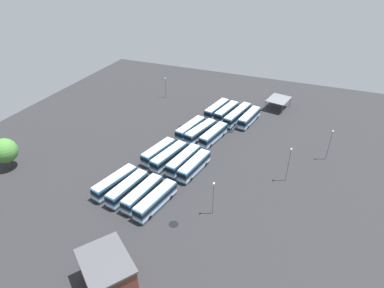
# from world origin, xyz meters

# --- Properties ---
(ground_plane) EXTENTS (123.58, 123.58, 0.00)m
(ground_plane) POSITION_xyz_m (0.00, 0.00, 0.00)
(ground_plane) COLOR #28282B
(bus_row0_slot0) EXTENTS (12.19, 4.88, 3.38)m
(bus_row0_slot0) POSITION_xyz_m (-23.05, -0.90, 1.79)
(bus_row0_slot0) COLOR teal
(bus_row0_slot0) RESTS_ON ground_plane
(bus_row0_slot1) EXTENTS (11.93, 4.99, 3.38)m
(bus_row0_slot1) POSITION_xyz_m (-22.35, 2.56, 1.79)
(bus_row0_slot1) COLOR teal
(bus_row0_slot1) RESTS_ON ground_plane
(bus_row0_slot2) EXTENTS (14.44, 5.44, 3.38)m
(bus_row0_slot2) POSITION_xyz_m (-21.64, 6.37, 1.79)
(bus_row0_slot2) COLOR teal
(bus_row0_slot2) RESTS_ON ground_plane
(bus_row0_slot3) EXTENTS (12.00, 4.58, 3.38)m
(bus_row0_slot3) POSITION_xyz_m (-21.04, 10.19, 1.79)
(bus_row0_slot3) COLOR teal
(bus_row0_slot3) RESTS_ON ground_plane
(bus_row1_slot0) EXTENTS (12.04, 5.06, 3.38)m
(bus_row1_slot0) POSITION_xyz_m (-8.08, -3.93, 1.79)
(bus_row1_slot0) COLOR teal
(bus_row1_slot0) RESTS_ON ground_plane
(bus_row1_slot1) EXTENTS (12.29, 5.68, 3.38)m
(bus_row1_slot1) POSITION_xyz_m (-7.44, -0.57, 1.79)
(bus_row1_slot1) COLOR teal
(bus_row1_slot1) RESTS_ON ground_plane
(bus_row1_slot2) EXTENTS (11.71, 4.89, 3.38)m
(bus_row1_slot2) POSITION_xyz_m (-6.98, 3.41, 1.79)
(bus_row1_slot2) COLOR teal
(bus_row1_slot2) RESTS_ON ground_plane
(bus_row2_slot0) EXTENTS (11.20, 5.03, 3.38)m
(bus_row2_slot0) POSITION_xyz_m (6.34, -6.86, 1.79)
(bus_row2_slot0) COLOR teal
(bus_row2_slot0) RESTS_ON ground_plane
(bus_row2_slot1) EXTENTS (12.17, 5.23, 3.38)m
(bus_row2_slot1) POSITION_xyz_m (7.25, -3.48, 1.79)
(bus_row2_slot1) COLOR teal
(bus_row2_slot1) RESTS_ON ground_plane
(bus_row2_slot2) EXTENTS (12.17, 4.64, 3.38)m
(bus_row2_slot2) POSITION_xyz_m (7.42, 0.55, 1.79)
(bus_row2_slot2) COLOR teal
(bus_row2_slot2) RESTS_ON ground_plane
(bus_row2_slot3) EXTENTS (11.59, 4.52, 3.38)m
(bus_row2_slot3) POSITION_xyz_m (8.57, 3.85, 1.79)
(bus_row2_slot3) COLOR teal
(bus_row2_slot3) RESTS_ON ground_plane
(bus_row3_slot0) EXTENTS (11.82, 5.34, 3.38)m
(bus_row3_slot0) POSITION_xyz_m (21.10, -10.19, 1.79)
(bus_row3_slot0) COLOR teal
(bus_row3_slot0) RESTS_ON ground_plane
(bus_row3_slot1) EXTENTS (11.47, 4.50, 3.38)m
(bus_row3_slot1) POSITION_xyz_m (21.86, -6.50, 1.79)
(bus_row3_slot1) COLOR teal
(bus_row3_slot1) RESTS_ON ground_plane
(bus_row3_slot2) EXTENTS (11.51, 4.35, 3.38)m
(bus_row3_slot2) POSITION_xyz_m (22.15, -2.64, 1.79)
(bus_row3_slot2) COLOR teal
(bus_row3_slot2) RESTS_ON ground_plane
(bus_row3_slot3) EXTENTS (11.94, 4.79, 3.38)m
(bus_row3_slot3) POSITION_xyz_m (22.94, 0.92, 1.79)
(bus_row3_slot3) COLOR teal
(bus_row3_slot3) RESTS_ON ground_plane
(depot_building) EXTENTS (11.06, 11.52, 6.42)m
(depot_building) POSITION_xyz_m (42.23, 2.62, 3.23)
(depot_building) COLOR brown
(depot_building) RESTS_ON ground_plane
(maintenance_shelter) EXTENTS (9.17, 7.75, 3.52)m
(maintenance_shelter) POSITION_xyz_m (-34.62, 16.71, 3.33)
(maintenance_shelter) COLOR slate
(maintenance_shelter) RESTS_ON ground_plane
(lamp_post_mid_lot) EXTENTS (0.56, 0.28, 7.90)m
(lamp_post_mid_lot) POSITION_xyz_m (20.31, 12.57, 4.36)
(lamp_post_mid_lot) COLOR slate
(lamp_post_mid_lot) RESTS_ON ground_plane
(lamp_post_by_building) EXTENTS (0.56, 0.28, 8.33)m
(lamp_post_by_building) POSITION_xyz_m (-9.18, 33.20, 4.58)
(lamp_post_by_building) COLOR slate
(lamp_post_by_building) RESTS_ON ground_plane
(lamp_post_near_entrance) EXTENTS (0.56, 0.28, 8.78)m
(lamp_post_near_entrance) POSITION_xyz_m (3.63, 24.89, 4.81)
(lamp_post_near_entrance) COLOR slate
(lamp_post_near_entrance) RESTS_ON ground_plane
(lamp_post_far_corner) EXTENTS (0.56, 0.28, 7.43)m
(lamp_post_far_corner) POSITION_xyz_m (-28.71, -21.93, 4.12)
(lamp_post_far_corner) COLOR slate
(lamp_post_far_corner) RESTS_ON ground_plane
(tree_northeast) EXTENTS (6.03, 6.03, 7.89)m
(tree_northeast) POSITION_xyz_m (23.94, -39.11, 4.87)
(tree_northeast) COLOR brown
(tree_northeast) RESTS_ON ground_plane
(puddle_front_lane) EXTENTS (2.89, 2.89, 0.01)m
(puddle_front_lane) POSITION_xyz_m (-13.84, 5.86, 0.00)
(puddle_front_lane) COLOR black
(puddle_front_lane) RESTS_ON ground_plane
(puddle_near_shelter) EXTENTS (3.56, 3.56, 0.01)m
(puddle_near_shelter) POSITION_xyz_m (-10.64, -7.13, 0.00)
(puddle_near_shelter) COLOR black
(puddle_near_shelter) RESTS_ON ground_plane
(puddle_centre_drain) EXTENTS (2.18, 2.18, 0.01)m
(puddle_centre_drain) POSITION_xyz_m (0.71, -0.66, 0.00)
(puddle_centre_drain) COLOR black
(puddle_centre_drain) RESTS_ON ground_plane
(puddle_back_corner) EXTENTS (1.95, 1.95, 0.01)m
(puddle_back_corner) POSITION_xyz_m (26.14, 6.42, 0.00)
(puddle_back_corner) COLOR black
(puddle_back_corner) RESTS_ON ground_plane
(puddle_between_rows) EXTENTS (1.58, 1.58, 0.01)m
(puddle_between_rows) POSITION_xyz_m (-24.05, -4.92, 0.00)
(puddle_between_rows) COLOR black
(puddle_between_rows) RESTS_ON ground_plane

